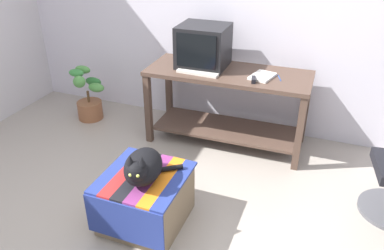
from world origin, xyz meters
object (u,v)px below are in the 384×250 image
(desk, at_px, (227,95))
(cat, at_px, (143,167))
(tv_monitor, at_px, (203,46))
(keyboard, at_px, (199,72))
(potted_plant, at_px, (89,99))
(book, at_px, (262,76))
(ottoman_with_blanket, at_px, (145,199))
(stapler, at_px, (254,80))

(desk, relative_size, cat, 3.50)
(tv_monitor, height_order, keyboard, tv_monitor)
(desk, distance_m, tv_monitor, 0.52)
(keyboard, bearing_deg, potted_plant, 179.92)
(tv_monitor, bearing_deg, book, -9.92)
(ottoman_with_blanket, xyz_separation_m, potted_plant, (-1.38, 1.29, 0.03))
(tv_monitor, distance_m, stapler, 0.62)
(desk, height_order, cat, desk)
(book, xyz_separation_m, cat, (-0.52, -1.36, -0.25))
(tv_monitor, distance_m, keyboard, 0.27)
(ottoman_with_blanket, xyz_separation_m, stapler, (0.50, 1.19, 0.57))
(keyboard, distance_m, book, 0.59)
(book, xyz_separation_m, stapler, (-0.05, -0.13, 0.01))
(cat, relative_size, potted_plant, 0.74)
(desk, xyz_separation_m, cat, (-0.19, -1.40, 0.01))
(tv_monitor, height_order, ottoman_with_blanket, tv_monitor)
(tv_monitor, xyz_separation_m, book, (0.61, -0.09, -0.18))
(potted_plant, bearing_deg, stapler, -3.07)
(book, bearing_deg, keyboard, -156.70)
(stapler, bearing_deg, ottoman_with_blanket, -125.45)
(book, distance_m, cat, 1.48)
(keyboard, relative_size, potted_plant, 0.67)
(tv_monitor, xyz_separation_m, ottoman_with_blanket, (0.06, -1.41, -0.75))
(keyboard, bearing_deg, cat, -84.56)
(potted_plant, relative_size, stapler, 5.44)
(desk, bearing_deg, cat, -99.04)
(stapler, bearing_deg, cat, -123.81)
(tv_monitor, relative_size, ottoman_with_blanket, 0.75)
(desk, relative_size, potted_plant, 2.61)
(tv_monitor, relative_size, keyboard, 1.18)
(keyboard, bearing_deg, book, 13.12)
(stapler, bearing_deg, book, 56.16)
(keyboard, height_order, book, keyboard)
(cat, bearing_deg, ottoman_with_blanket, 107.41)
(ottoman_with_blanket, height_order, cat, cat)
(book, relative_size, cat, 0.56)
(tv_monitor, relative_size, potted_plant, 0.79)
(tv_monitor, xyz_separation_m, stapler, (0.55, -0.22, -0.17))
(ottoman_with_blanket, bearing_deg, desk, 80.98)
(tv_monitor, height_order, potted_plant, tv_monitor)
(desk, bearing_deg, stapler, -32.67)
(book, height_order, ottoman_with_blanket, book)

